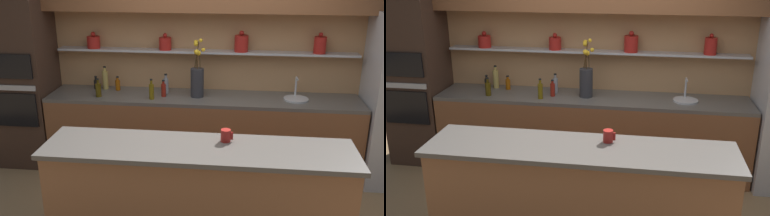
% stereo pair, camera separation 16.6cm
% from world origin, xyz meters
% --- Properties ---
extents(back_wall_unit, '(5.20, 0.44, 2.60)m').
position_xyz_m(back_wall_unit, '(-0.00, 1.53, 1.55)').
color(back_wall_unit, tan).
rests_on(back_wall_unit, ground_plane).
extents(back_counter_unit, '(3.64, 0.62, 0.92)m').
position_xyz_m(back_counter_unit, '(-0.11, 1.24, 0.46)').
color(back_counter_unit, brown).
rests_on(back_counter_unit, ground_plane).
extents(island_counter, '(2.51, 0.61, 1.02)m').
position_xyz_m(island_counter, '(0.00, -0.38, 0.51)').
color(island_counter, '#99603D').
rests_on(island_counter, ground_plane).
extents(oven_tower, '(0.65, 0.64, 2.05)m').
position_xyz_m(oven_tower, '(-2.28, 1.24, 1.02)').
color(oven_tower, '#3D281E').
rests_on(oven_tower, ground_plane).
extents(flower_vase, '(0.17, 0.20, 0.68)m').
position_xyz_m(flower_vase, '(-0.17, 1.24, 1.13)').
color(flower_vase, '#2D2D33').
rests_on(flower_vase, back_counter_unit).
extents(sink_fixture, '(0.28, 0.28, 0.25)m').
position_xyz_m(sink_fixture, '(0.96, 1.25, 0.95)').
color(sink_fixture, '#B7B7BC').
rests_on(sink_fixture, back_counter_unit).
extents(bottle_oil_0, '(0.07, 0.07, 0.22)m').
position_xyz_m(bottle_oil_0, '(-1.32, 1.10, 1.00)').
color(bottle_oil_0, '#47380A').
rests_on(bottle_oil_0, back_counter_unit).
extents(bottle_spirit_1, '(0.06, 0.06, 0.24)m').
position_xyz_m(bottle_spirit_1, '(-0.56, 1.33, 1.02)').
color(bottle_spirit_1, gray).
rests_on(bottle_spirit_1, back_counter_unit).
extents(bottle_sauce_2, '(0.05, 0.05, 0.16)m').
position_xyz_m(bottle_sauce_2, '(-0.58, 1.41, 0.99)').
color(bottle_sauce_2, maroon).
rests_on(bottle_sauce_2, back_counter_unit).
extents(bottle_sauce_3, '(0.06, 0.06, 0.20)m').
position_xyz_m(bottle_sauce_3, '(-0.56, 1.20, 1.00)').
color(bottle_sauce_3, maroon).
rests_on(bottle_sauce_3, back_counter_unit).
extents(bottle_spirit_4, '(0.07, 0.07, 0.28)m').
position_xyz_m(bottle_spirit_4, '(-1.33, 1.42, 1.04)').
color(bottle_spirit_4, tan).
rests_on(bottle_spirit_4, back_counter_unit).
extents(bottle_sauce_5, '(0.05, 0.05, 0.16)m').
position_xyz_m(bottle_sauce_5, '(-1.44, 1.41, 0.99)').
color(bottle_sauce_5, black).
rests_on(bottle_sauce_5, back_counter_unit).
extents(bottle_sauce_6, '(0.06, 0.06, 0.17)m').
position_xyz_m(bottle_sauce_6, '(-1.16, 1.38, 0.99)').
color(bottle_sauce_6, '#9E4C0A').
rests_on(bottle_sauce_6, back_counter_unit).
extents(bottle_oil_7, '(0.06, 0.06, 0.24)m').
position_xyz_m(bottle_oil_7, '(-0.68, 1.08, 1.02)').
color(bottle_oil_7, brown).
rests_on(bottle_oil_7, back_counter_unit).
extents(coffee_mug, '(0.10, 0.08, 0.10)m').
position_xyz_m(coffee_mug, '(0.22, -0.25, 1.07)').
color(coffee_mug, maroon).
rests_on(coffee_mug, island_counter).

